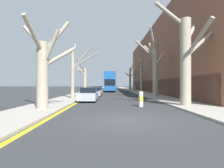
% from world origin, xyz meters
% --- Properties ---
extents(ground_plane, '(300.00, 300.00, 0.00)m').
position_xyz_m(ground_plane, '(0.00, 0.00, 0.00)').
color(ground_plane, '#2B2D30').
extents(sidewalk_left, '(3.24, 120.00, 0.12)m').
position_xyz_m(sidewalk_left, '(-5.66, 50.00, 0.06)').
color(sidewalk_left, gray).
rests_on(sidewalk_left, ground).
extents(sidewalk_right, '(3.24, 120.00, 0.12)m').
position_xyz_m(sidewalk_right, '(5.66, 50.00, 0.06)').
color(sidewalk_right, gray).
rests_on(sidewalk_right, ground).
extents(building_facade_right, '(10.08, 47.45, 12.74)m').
position_xyz_m(building_facade_right, '(12.27, 27.38, 6.36)').
color(building_facade_right, brown).
rests_on(building_facade_right, ground).
extents(kerb_line_stripe, '(0.24, 120.00, 0.01)m').
position_xyz_m(kerb_line_stripe, '(-3.86, 50.00, 0.00)').
color(kerb_line_stripe, yellow).
rests_on(kerb_line_stripe, ground).
extents(street_tree_left_0, '(4.25, 4.59, 6.35)m').
position_xyz_m(street_tree_left_0, '(-5.20, 3.27, 2.92)').
color(street_tree_left_0, gray).
rests_on(street_tree_left_0, ground).
extents(street_tree_left_1, '(3.34, 1.95, 6.85)m').
position_xyz_m(street_tree_left_1, '(-4.98, 12.32, 3.20)').
color(street_tree_left_1, gray).
rests_on(street_tree_left_1, ground).
extents(street_tree_left_2, '(2.16, 3.02, 6.21)m').
position_xyz_m(street_tree_left_2, '(-5.30, 22.78, 2.69)').
color(street_tree_left_2, gray).
rests_on(street_tree_left_2, ground).
extents(street_tree_right_0, '(5.26, 3.96, 8.25)m').
position_xyz_m(street_tree_right_0, '(5.15, 4.95, 3.83)').
color(street_tree_right_0, gray).
rests_on(street_tree_right_0, ground).
extents(street_tree_right_1, '(3.45, 3.28, 8.84)m').
position_xyz_m(street_tree_right_1, '(5.16, 14.40, 4.13)').
color(street_tree_right_1, gray).
rests_on(street_tree_right_1, ground).
extents(street_tree_right_2, '(2.56, 3.57, 7.20)m').
position_xyz_m(street_tree_right_2, '(5.34, 24.71, 3.31)').
color(street_tree_right_2, gray).
rests_on(street_tree_right_2, ground).
extents(street_tree_right_3, '(1.27, 4.05, 5.30)m').
position_xyz_m(street_tree_right_3, '(5.37, 33.71, 2.89)').
color(street_tree_right_3, gray).
rests_on(street_tree_right_3, ground).
extents(street_tree_right_4, '(3.01, 2.44, 7.66)m').
position_xyz_m(street_tree_right_4, '(5.27, 42.66, 3.59)').
color(street_tree_right_4, gray).
rests_on(street_tree_right_4, ground).
extents(double_decker_bus, '(2.57, 11.85, 4.57)m').
position_xyz_m(double_decker_bus, '(-0.69, 34.62, 2.58)').
color(double_decker_bus, '#19519E').
rests_on(double_decker_bus, ground).
extents(parked_car_0, '(1.72, 4.50, 1.41)m').
position_xyz_m(parked_car_0, '(-2.95, 9.89, 0.67)').
color(parked_car_0, '#9EA3AD').
rests_on(parked_car_0, ground).
extents(parked_car_1, '(1.84, 4.36, 1.30)m').
position_xyz_m(parked_car_1, '(-2.95, 16.69, 0.63)').
color(parked_car_1, '#9EA3AD').
rests_on(parked_car_1, ground).
extents(parked_car_2, '(1.89, 4.42, 1.39)m').
position_xyz_m(parked_car_2, '(-2.95, 22.97, 0.65)').
color(parked_car_2, olive).
rests_on(parked_car_2, ground).
extents(traffic_bollard, '(0.32, 0.33, 1.17)m').
position_xyz_m(traffic_bollard, '(1.65, 5.06, 0.59)').
color(traffic_bollard, white).
rests_on(traffic_bollard, ground).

